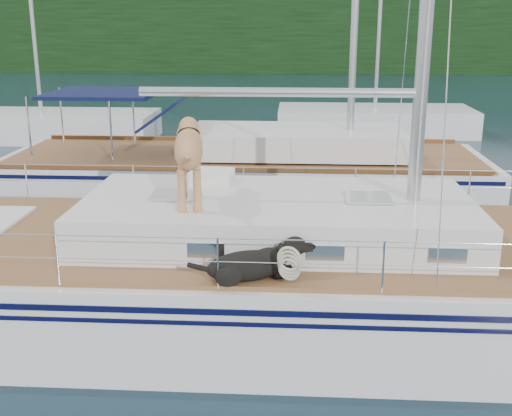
{
  "coord_description": "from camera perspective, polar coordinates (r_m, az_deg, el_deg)",
  "views": [
    {
      "loc": [
        1.02,
        -8.29,
        4.1
      ],
      "look_at": [
        0.5,
        0.2,
        1.6
      ],
      "focal_mm": 45.0,
      "sensor_mm": 36.0,
      "label": 1
    }
  ],
  "objects": [
    {
      "name": "bg_boat_center",
      "position": [
        24.75,
        10.48,
        7.61
      ],
      "size": [
        7.2,
        3.0,
        11.65
      ],
      "color": "white",
      "rests_on": "ground"
    },
    {
      "name": "main_sailboat",
      "position": [
        9.01,
        -2.71,
        -5.93
      ],
      "size": [
        12.0,
        3.82,
        14.01
      ],
      "color": "white",
      "rests_on": "ground"
    },
    {
      "name": "bg_boat_west",
      "position": [
        24.32,
        -18.44,
        6.89
      ],
      "size": [
        8.0,
        3.0,
        11.65
      ],
      "color": "white",
      "rests_on": "ground"
    },
    {
      "name": "tree_line",
      "position": [
        53.31,
        2.5,
        15.17
      ],
      "size": [
        90.0,
        3.0,
        6.0
      ],
      "primitive_type": "cube",
      "color": "black",
      "rests_on": "ground"
    },
    {
      "name": "neighbor_sailboat",
      "position": [
        14.93,
        -0.61,
        2.91
      ],
      "size": [
        11.0,
        3.5,
        13.3
      ],
      "color": "white",
      "rests_on": "ground"
    },
    {
      "name": "ground",
      "position": [
        9.31,
        -3.2,
        -9.79
      ],
      "size": [
        120.0,
        120.0,
        0.0
      ],
      "primitive_type": "plane",
      "color": "black",
      "rests_on": "ground"
    },
    {
      "name": "shore_bank",
      "position": [
        54.61,
        2.49,
        12.67
      ],
      "size": [
        92.0,
        1.0,
        1.2
      ],
      "primitive_type": "cube",
      "color": "#595147",
      "rests_on": "ground"
    }
  ]
}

